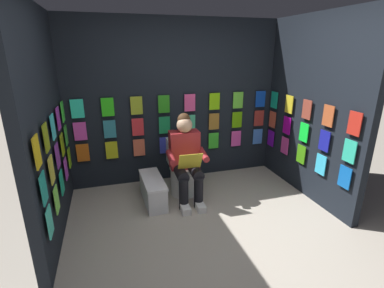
% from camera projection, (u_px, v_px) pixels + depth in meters
% --- Properties ---
extents(ground_plane, '(30.00, 30.00, 0.00)m').
position_uv_depth(ground_plane, '(224.00, 255.00, 2.89)').
color(ground_plane, '#B2A899').
extents(display_wall_back, '(3.30, 0.14, 2.44)m').
position_uv_depth(display_wall_back, '(176.00, 103.00, 4.33)').
color(display_wall_back, black).
rests_on(display_wall_back, ground).
extents(display_wall_left, '(0.14, 1.96, 2.44)m').
position_uv_depth(display_wall_left, '(312.00, 110.00, 3.85)').
color(display_wall_left, black).
rests_on(display_wall_left, ground).
extents(display_wall_right, '(0.14, 1.96, 2.44)m').
position_uv_depth(display_wall_right, '(44.00, 128.00, 2.95)').
color(display_wall_right, black).
rests_on(display_wall_right, ground).
extents(toilet, '(0.41, 0.56, 0.77)m').
position_uv_depth(toilet, '(183.00, 170.00, 4.10)').
color(toilet, white).
rests_on(toilet, ground).
extents(person_reading, '(0.53, 0.69, 1.19)m').
position_uv_depth(person_reading, '(186.00, 158.00, 3.81)').
color(person_reading, maroon).
rests_on(person_reading, ground).
extents(comic_longbox_near, '(0.29, 0.75, 0.35)m').
position_uv_depth(comic_longbox_near, '(153.00, 190.00, 3.85)').
color(comic_longbox_near, silver).
rests_on(comic_longbox_near, ground).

